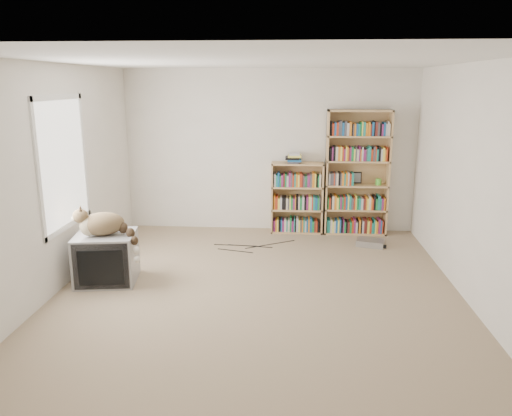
# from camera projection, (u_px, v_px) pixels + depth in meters

# --- Properties ---
(floor) EXTENTS (4.50, 5.00, 0.01)m
(floor) POSITION_uv_depth(u_px,v_px,m) (259.00, 290.00, 5.65)
(floor) COLOR tan
(floor) RESTS_ON ground
(wall_back) EXTENTS (4.50, 0.02, 2.50)m
(wall_back) POSITION_uv_depth(u_px,v_px,m) (269.00, 151.00, 7.76)
(wall_back) COLOR white
(wall_back) RESTS_ON floor
(wall_front) EXTENTS (4.50, 0.02, 2.50)m
(wall_front) POSITION_uv_depth(u_px,v_px,m) (231.00, 264.00, 2.93)
(wall_front) COLOR white
(wall_front) RESTS_ON floor
(wall_left) EXTENTS (0.02, 5.00, 2.50)m
(wall_left) POSITION_uv_depth(u_px,v_px,m) (55.00, 179.00, 5.50)
(wall_left) COLOR white
(wall_left) RESTS_ON floor
(wall_right) EXTENTS (0.02, 5.00, 2.50)m
(wall_right) POSITION_uv_depth(u_px,v_px,m) (474.00, 185.00, 5.19)
(wall_right) COLOR white
(wall_right) RESTS_ON floor
(ceiling) EXTENTS (4.50, 5.00, 0.02)m
(ceiling) POSITION_uv_depth(u_px,v_px,m) (259.00, 61.00, 5.04)
(ceiling) COLOR white
(ceiling) RESTS_ON wall_back
(window) EXTENTS (0.02, 1.22, 1.52)m
(window) POSITION_uv_depth(u_px,v_px,m) (63.00, 163.00, 5.66)
(window) COLOR white
(window) RESTS_ON wall_left
(crt_tv) EXTENTS (0.75, 0.70, 0.58)m
(crt_tv) POSITION_uv_depth(u_px,v_px,m) (107.00, 258.00, 5.85)
(crt_tv) COLOR gray
(crt_tv) RESTS_ON floor
(cat) EXTENTS (0.81, 0.50, 0.58)m
(cat) POSITION_uv_depth(u_px,v_px,m) (107.00, 227.00, 5.70)
(cat) COLOR #392717
(cat) RESTS_ON crt_tv
(bookcase_tall) EXTENTS (0.95, 0.30, 1.90)m
(bookcase_tall) POSITION_uv_depth(u_px,v_px,m) (357.00, 176.00, 7.62)
(bookcase_tall) COLOR tan
(bookcase_tall) RESTS_ON floor
(bookcase_short) EXTENTS (0.80, 0.30, 1.10)m
(bookcase_short) POSITION_uv_depth(u_px,v_px,m) (297.00, 200.00, 7.78)
(bookcase_short) COLOR tan
(bookcase_short) RESTS_ON floor
(book_stack) EXTENTS (0.22, 0.29, 0.15)m
(book_stack) POSITION_uv_depth(u_px,v_px,m) (294.00, 158.00, 7.59)
(book_stack) COLOR #B53218
(book_stack) RESTS_ON bookcase_short
(green_mug) EXTENTS (0.09, 0.09, 0.10)m
(green_mug) POSITION_uv_depth(u_px,v_px,m) (378.00, 182.00, 7.60)
(green_mug) COLOR #5ACB3A
(green_mug) RESTS_ON bookcase_tall
(framed_print) EXTENTS (0.13, 0.05, 0.18)m
(framed_print) POSITION_uv_depth(u_px,v_px,m) (357.00, 178.00, 7.70)
(framed_print) COLOR black
(framed_print) RESTS_ON bookcase_tall
(dvd_player) EXTENTS (0.44, 0.37, 0.09)m
(dvd_player) POSITION_uv_depth(u_px,v_px,m) (370.00, 243.00, 7.20)
(dvd_player) COLOR #9F9FA4
(dvd_player) RESTS_ON floor
(wall_outlet) EXTENTS (0.01, 0.08, 0.13)m
(wall_outlet) POSITION_uv_depth(u_px,v_px,m) (82.00, 245.00, 6.21)
(wall_outlet) COLOR silver
(wall_outlet) RESTS_ON wall_left
(floor_cables) EXTENTS (1.20, 0.70, 0.01)m
(floor_cables) POSITION_uv_depth(u_px,v_px,m) (264.00, 245.00, 7.23)
(floor_cables) COLOR black
(floor_cables) RESTS_ON floor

